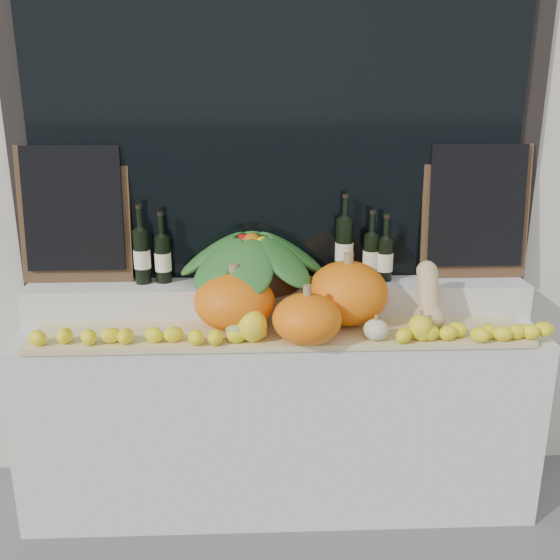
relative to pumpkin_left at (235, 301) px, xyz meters
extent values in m
cube|color=beige|center=(0.19, 0.80, 1.22)|extent=(7.00, 0.90, 4.50)
cube|color=black|center=(0.19, 0.35, 0.87)|extent=(2.40, 0.04, 2.10)
cube|color=black|center=(0.19, 0.32, 0.87)|extent=(2.20, 0.02, 2.00)
cube|color=silver|center=(0.19, 0.08, -0.59)|extent=(2.30, 0.55, 0.88)
cube|color=silver|center=(0.19, 0.23, -0.07)|extent=(2.30, 0.25, 0.16)
cube|color=tan|center=(0.19, -0.05, -0.14)|extent=(2.10, 0.32, 0.02)
ellipsoid|color=orange|center=(0.00, 0.00, 0.00)|extent=(0.44, 0.44, 0.25)
ellipsoid|color=orange|center=(0.49, 0.04, 0.01)|extent=(0.41, 0.41, 0.28)
ellipsoid|color=orange|center=(0.30, -0.17, -0.02)|extent=(0.34, 0.34, 0.21)
ellipsoid|color=tan|center=(0.83, -0.06, -0.06)|extent=(0.13, 0.13, 0.12)
cylinder|color=tan|center=(0.83, -0.01, 0.05)|extent=(0.09, 0.14, 0.18)
sphere|color=tan|center=(0.83, 0.03, 0.12)|extent=(0.09, 0.09, 0.09)
ellipsoid|color=#39691F|center=(0.34, -0.16, -0.08)|extent=(0.12, 0.12, 0.10)
cylinder|color=olive|center=(0.34, -0.16, -0.02)|extent=(0.02, 0.02, 0.02)
ellipsoid|color=#39691F|center=(0.01, -0.13, -0.08)|extent=(0.09, 0.09, 0.09)
cylinder|color=olive|center=(0.01, -0.13, -0.03)|extent=(0.02, 0.02, 0.02)
ellipsoid|color=beige|center=(0.31, -0.17, -0.09)|extent=(0.09, 0.09, 0.07)
cylinder|color=olive|center=(0.31, -0.17, -0.04)|extent=(0.02, 0.02, 0.02)
ellipsoid|color=yellow|center=(0.08, -0.14, -0.06)|extent=(0.12, 0.12, 0.13)
cylinder|color=olive|center=(0.08, -0.14, 0.02)|extent=(0.02, 0.02, 0.02)
ellipsoid|color=beige|center=(0.58, -0.15, -0.08)|extent=(0.10, 0.10, 0.09)
cylinder|color=olive|center=(0.58, -0.15, -0.03)|extent=(0.02, 0.02, 0.02)
ellipsoid|color=yellow|center=(0.77, -0.15, -0.07)|extent=(0.10, 0.10, 0.11)
cylinder|color=olive|center=(0.77, -0.15, -0.01)|extent=(0.02, 0.02, 0.02)
cylinder|color=black|center=(0.08, 0.21, 0.07)|extent=(0.46, 0.46, 0.12)
cylinder|color=black|center=(-0.43, 0.24, 0.13)|extent=(0.07, 0.07, 0.25)
cylinder|color=black|center=(-0.43, 0.24, 0.31)|extent=(0.03, 0.03, 0.10)
cylinder|color=white|center=(-0.43, 0.24, 0.12)|extent=(0.08, 0.08, 0.08)
cylinder|color=black|center=(-0.43, 0.24, 0.36)|extent=(0.03, 0.03, 0.02)
cylinder|color=black|center=(-0.33, 0.25, 0.12)|extent=(0.07, 0.07, 0.21)
cylinder|color=black|center=(-0.33, 0.25, 0.27)|extent=(0.03, 0.03, 0.10)
cylinder|color=white|center=(-0.33, 0.25, 0.11)|extent=(0.08, 0.08, 0.08)
cylinder|color=black|center=(-0.33, 0.25, 0.33)|extent=(0.03, 0.03, 0.02)
cylinder|color=black|center=(0.50, 0.27, 0.15)|extent=(0.08, 0.08, 0.29)
cylinder|color=black|center=(0.50, 0.27, 0.35)|extent=(0.03, 0.03, 0.10)
cylinder|color=white|center=(0.50, 0.27, 0.14)|extent=(0.08, 0.08, 0.08)
cylinder|color=black|center=(0.50, 0.27, 0.40)|extent=(0.03, 0.03, 0.02)
cylinder|color=black|center=(0.63, 0.26, 0.12)|extent=(0.07, 0.07, 0.21)
cylinder|color=black|center=(0.63, 0.26, 0.27)|extent=(0.03, 0.03, 0.10)
cylinder|color=white|center=(0.63, 0.26, 0.11)|extent=(0.08, 0.08, 0.08)
cylinder|color=black|center=(0.63, 0.26, 0.33)|extent=(0.03, 0.03, 0.02)
cylinder|color=black|center=(0.69, 0.24, 0.11)|extent=(0.07, 0.07, 0.20)
cylinder|color=black|center=(0.69, 0.24, 0.26)|extent=(0.03, 0.03, 0.10)
cylinder|color=white|center=(0.69, 0.24, 0.10)|extent=(0.08, 0.08, 0.08)
cylinder|color=black|center=(0.69, 0.24, 0.31)|extent=(0.03, 0.03, 0.02)
cube|color=#4C331E|center=(-0.73, 0.30, 0.32)|extent=(0.50, 0.08, 0.62)
cube|color=black|center=(-0.73, 0.28, 0.35)|extent=(0.44, 0.08, 0.56)
cube|color=#4C331E|center=(1.11, 0.30, 0.32)|extent=(0.50, 0.08, 0.62)
cube|color=black|center=(1.11, 0.28, 0.35)|extent=(0.44, 0.08, 0.56)
camera|label=1|loc=(0.10, -2.52, 0.88)|focal=40.00mm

